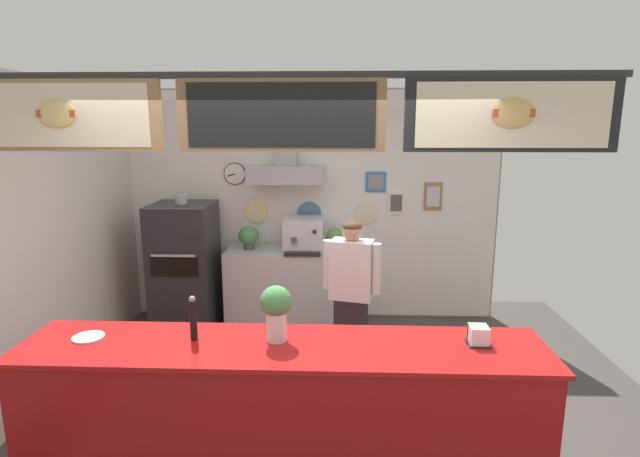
{
  "coord_description": "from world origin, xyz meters",
  "views": [
    {
      "loc": [
        0.35,
        -3.36,
        2.36
      ],
      "look_at": [
        0.18,
        0.72,
        1.5
      ],
      "focal_mm": 27.9,
      "sensor_mm": 36.0,
      "label": 1
    }
  ],
  "objects_px": {
    "potted_oregano": "(249,236)",
    "pepper_grinder": "(193,318)",
    "pizza_oven": "(185,268)",
    "shop_worker": "(351,297)",
    "potted_sage": "(335,237)",
    "espresso_machine": "(304,235)",
    "napkin_holder": "(478,336)",
    "basil_vase": "(276,311)",
    "condiment_plate": "(88,337)"
  },
  "relations": [
    {
      "from": "shop_worker",
      "to": "potted_sage",
      "type": "height_order",
      "value": "shop_worker"
    },
    {
      "from": "potted_oregano",
      "to": "pepper_grinder",
      "type": "height_order",
      "value": "pepper_grinder"
    },
    {
      "from": "pepper_grinder",
      "to": "espresso_machine",
      "type": "bearing_deg",
      "value": 79.55
    },
    {
      "from": "napkin_holder",
      "to": "basil_vase",
      "type": "bearing_deg",
      "value": 179.69
    },
    {
      "from": "potted_oregano",
      "to": "condiment_plate",
      "type": "relative_size",
      "value": 1.41
    },
    {
      "from": "pizza_oven",
      "to": "shop_worker",
      "type": "distance_m",
      "value": 2.18
    },
    {
      "from": "espresso_machine",
      "to": "condiment_plate",
      "type": "height_order",
      "value": "espresso_machine"
    },
    {
      "from": "shop_worker",
      "to": "basil_vase",
      "type": "xyz_separation_m",
      "value": [
        -0.5,
        -1.4,
        0.41
      ]
    },
    {
      "from": "pizza_oven",
      "to": "basil_vase",
      "type": "height_order",
      "value": "pizza_oven"
    },
    {
      "from": "basil_vase",
      "to": "condiment_plate",
      "type": "xyz_separation_m",
      "value": [
        -1.19,
        -0.02,
        -0.19
      ]
    },
    {
      "from": "potted_sage",
      "to": "basil_vase",
      "type": "relative_size",
      "value": 0.75
    },
    {
      "from": "napkin_holder",
      "to": "potted_oregano",
      "type": "bearing_deg",
      "value": 125.16
    },
    {
      "from": "potted_sage",
      "to": "condiment_plate",
      "type": "height_order",
      "value": "potted_sage"
    },
    {
      "from": "espresso_machine",
      "to": "pepper_grinder",
      "type": "relative_size",
      "value": 1.6
    },
    {
      "from": "potted_sage",
      "to": "basil_vase",
      "type": "distance_m",
      "value": 2.71
    },
    {
      "from": "potted_sage",
      "to": "shop_worker",
      "type": "bearing_deg",
      "value": -82.85
    },
    {
      "from": "condiment_plate",
      "to": "potted_oregano",
      "type": "bearing_deg",
      "value": 79.1
    },
    {
      "from": "pepper_grinder",
      "to": "condiment_plate",
      "type": "height_order",
      "value": "pepper_grinder"
    },
    {
      "from": "pizza_oven",
      "to": "potted_oregano",
      "type": "height_order",
      "value": "pizza_oven"
    },
    {
      "from": "potted_sage",
      "to": "condiment_plate",
      "type": "bearing_deg",
      "value": -119.5
    },
    {
      "from": "basil_vase",
      "to": "napkin_holder",
      "type": "height_order",
      "value": "basil_vase"
    },
    {
      "from": "shop_worker",
      "to": "napkin_holder",
      "type": "relative_size",
      "value": 10.81
    },
    {
      "from": "espresso_machine",
      "to": "basil_vase",
      "type": "bearing_deg",
      "value": -89.48
    },
    {
      "from": "espresso_machine",
      "to": "napkin_holder",
      "type": "xyz_separation_m",
      "value": [
        1.27,
        -2.67,
        -0.03
      ]
    },
    {
      "from": "pizza_oven",
      "to": "basil_vase",
      "type": "bearing_deg",
      "value": -61.34
    },
    {
      "from": "shop_worker",
      "to": "basil_vase",
      "type": "height_order",
      "value": "shop_worker"
    },
    {
      "from": "shop_worker",
      "to": "condiment_plate",
      "type": "xyz_separation_m",
      "value": [
        -1.69,
        -1.42,
        0.22
      ]
    },
    {
      "from": "pizza_oven",
      "to": "potted_sage",
      "type": "bearing_deg",
      "value": 5.54
    },
    {
      "from": "espresso_machine",
      "to": "napkin_holder",
      "type": "distance_m",
      "value": 2.95
    },
    {
      "from": "potted_oregano",
      "to": "potted_sage",
      "type": "bearing_deg",
      "value": -1.23
    },
    {
      "from": "shop_worker",
      "to": "potted_oregano",
      "type": "relative_size",
      "value": 5.58
    },
    {
      "from": "espresso_machine",
      "to": "potted_sage",
      "type": "distance_m",
      "value": 0.36
    },
    {
      "from": "pizza_oven",
      "to": "espresso_machine",
      "type": "height_order",
      "value": "pizza_oven"
    },
    {
      "from": "pepper_grinder",
      "to": "condiment_plate",
      "type": "bearing_deg",
      "value": -179.44
    },
    {
      "from": "basil_vase",
      "to": "potted_oregano",
      "type": "bearing_deg",
      "value": 103.85
    },
    {
      "from": "shop_worker",
      "to": "espresso_machine",
      "type": "xyz_separation_m",
      "value": [
        -0.52,
        1.26,
        0.3
      ]
    },
    {
      "from": "potted_sage",
      "to": "potted_oregano",
      "type": "distance_m",
      "value": 1.01
    },
    {
      "from": "napkin_holder",
      "to": "pepper_grinder",
      "type": "xyz_separation_m",
      "value": [
        -1.76,
        -0.01,
        0.09
      ]
    },
    {
      "from": "espresso_machine",
      "to": "shop_worker",
      "type": "bearing_deg",
      "value": -67.47
    },
    {
      "from": "pizza_oven",
      "to": "basil_vase",
      "type": "relative_size",
      "value": 4.51
    },
    {
      "from": "potted_sage",
      "to": "basil_vase",
      "type": "xyz_separation_m",
      "value": [
        -0.34,
        -2.68,
        0.15
      ]
    },
    {
      "from": "espresso_machine",
      "to": "basil_vase",
      "type": "distance_m",
      "value": 2.66
    },
    {
      "from": "pizza_oven",
      "to": "shop_worker",
      "type": "relative_size",
      "value": 1.04
    },
    {
      "from": "potted_oregano",
      "to": "basil_vase",
      "type": "distance_m",
      "value": 2.79
    },
    {
      "from": "shop_worker",
      "to": "napkin_holder",
      "type": "distance_m",
      "value": 1.62
    },
    {
      "from": "potted_sage",
      "to": "potted_oregano",
      "type": "bearing_deg",
      "value": 178.77
    },
    {
      "from": "potted_oregano",
      "to": "napkin_holder",
      "type": "distance_m",
      "value": 3.32
    },
    {
      "from": "napkin_holder",
      "to": "espresso_machine",
      "type": "bearing_deg",
      "value": 115.41
    },
    {
      "from": "espresso_machine",
      "to": "potted_sage",
      "type": "relative_size",
      "value": 1.75
    },
    {
      "from": "condiment_plate",
      "to": "basil_vase",
      "type": "bearing_deg",
      "value": 0.92
    }
  ]
}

